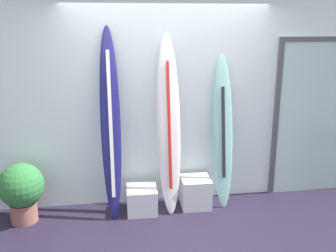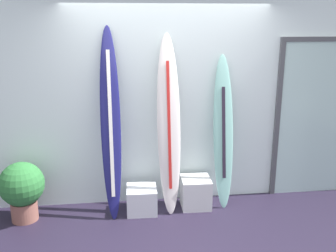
# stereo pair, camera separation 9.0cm
# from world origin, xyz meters

# --- Properties ---
(ground) EXTENTS (8.00, 8.00, 0.04)m
(ground) POSITION_xyz_m (0.00, 0.00, -0.02)
(ground) COLOR #221B2E
(wall_back) EXTENTS (7.20, 0.20, 2.80)m
(wall_back) POSITION_xyz_m (0.00, 1.30, 1.40)
(wall_back) COLOR silver
(wall_back) RESTS_ON ground
(surfboard_navy) EXTENTS (0.25, 0.49, 2.26)m
(surfboard_navy) POSITION_xyz_m (-0.71, 0.93, 1.13)
(surfboard_navy) COLOR navy
(surfboard_navy) RESTS_ON ground
(surfboard_ivory) EXTENTS (0.29, 0.44, 2.17)m
(surfboard_ivory) POSITION_xyz_m (-0.02, 0.94, 1.07)
(surfboard_ivory) COLOR silver
(surfboard_ivory) RESTS_ON ground
(surfboard_seafoam) EXTENTS (0.26, 0.36, 1.91)m
(surfboard_seafoam) POSITION_xyz_m (0.67, 0.99, 0.96)
(surfboard_seafoam) COLOR #85C2B6
(surfboard_seafoam) RESTS_ON ground
(display_block_left) EXTENTS (0.38, 0.38, 0.32)m
(display_block_left) POSITION_xyz_m (-0.37, 0.89, 0.16)
(display_block_left) COLOR white
(display_block_left) RESTS_ON ground
(display_block_center) EXTENTS (0.38, 0.38, 0.38)m
(display_block_center) POSITION_xyz_m (0.32, 0.94, 0.19)
(display_block_center) COLOR silver
(display_block_center) RESTS_ON ground
(glass_door) EXTENTS (1.11, 0.06, 2.11)m
(glass_door) POSITION_xyz_m (1.97, 1.18, 1.09)
(glass_door) COLOR silver
(glass_door) RESTS_ON ground
(potted_plant) EXTENTS (0.52, 0.52, 0.72)m
(potted_plant) POSITION_xyz_m (-1.77, 0.86, 0.41)
(potted_plant) COLOR #8D574B
(potted_plant) RESTS_ON ground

